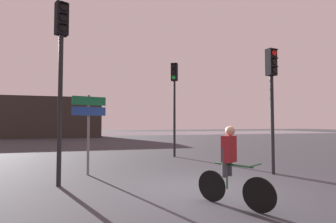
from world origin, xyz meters
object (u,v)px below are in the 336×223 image
at_px(distant_building, 46,117).
at_px(cyclist, 231,165).
at_px(traffic_light_near_left, 61,59).
at_px(traffic_light_near_right, 272,86).
at_px(direction_sign_post, 89,120).
at_px(traffic_light_center, 174,92).

height_order(distant_building, cyclist, distant_building).
xyz_separation_m(traffic_light_near_left, cyclist, (3.57, -2.76, -2.61)).
bearing_deg(traffic_light_near_right, direction_sign_post, -26.21).
distance_m(traffic_light_near_right, cyclist, 4.50).
relative_size(traffic_light_near_right, cyclist, 2.58).
bearing_deg(distant_building, traffic_light_near_left, -80.34).
relative_size(traffic_light_near_left, direction_sign_post, 1.92).
distance_m(traffic_light_center, direction_sign_post, 5.66).
distance_m(distant_building, traffic_light_center, 23.06).
bearing_deg(traffic_light_center, traffic_light_near_left, 76.56).
bearing_deg(distant_building, direction_sign_post, -78.19).
distance_m(traffic_light_near_right, traffic_light_center, 5.49).
bearing_deg(direction_sign_post, traffic_light_near_right, 147.43).
xyz_separation_m(distant_building, direction_sign_post, (5.18, -24.74, -0.57)).
bearing_deg(traffic_light_center, direction_sign_post, 72.17).
bearing_deg(traffic_light_near_left, distant_building, -105.87).
height_order(distant_building, traffic_light_near_right, distant_building).
xyz_separation_m(traffic_light_near_right, traffic_light_near_left, (-6.60, 0.17, 0.52)).
bearing_deg(traffic_light_center, cyclist, 111.38).
xyz_separation_m(traffic_light_center, direction_sign_post, (-4.07, -3.64, -1.47)).
distance_m(traffic_light_near_right, direction_sign_post, 6.17).
bearing_deg(traffic_light_near_right, traffic_light_near_left, -13.04).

